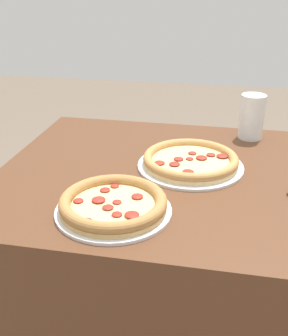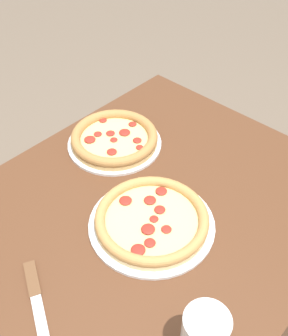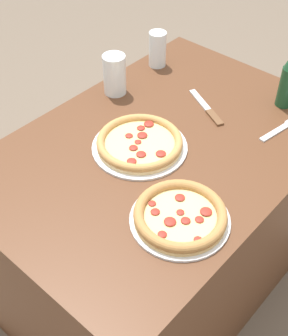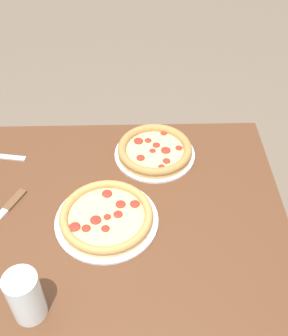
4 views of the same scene
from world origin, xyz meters
The scene contains 4 objects.
table centered at (0.00, 0.00, 0.36)m, with size 1.21×0.83×0.72m.
pizza_veggie centered at (-0.06, 0.04, 0.74)m, with size 0.31×0.31×0.04m.
pizza_margherita centered at (-0.22, -0.24, 0.74)m, with size 0.28×0.28×0.04m.
glass_mango_juice centered at (0.11, 0.32, 0.79)m, with size 0.08×0.08×0.15m.
Camera 1 is at (0.02, -1.07, 1.24)m, focal length 45.00 mm.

